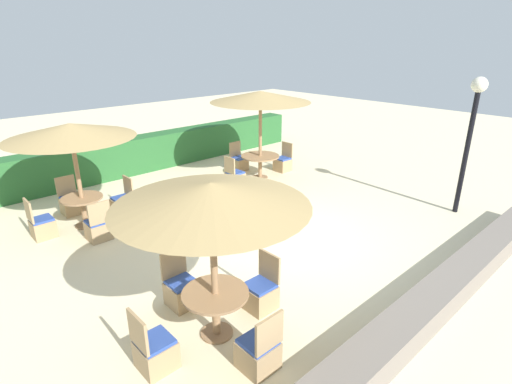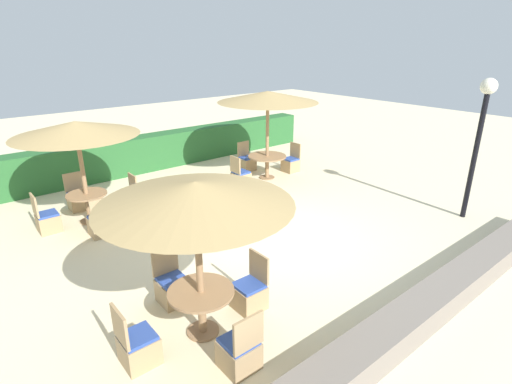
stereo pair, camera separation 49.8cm
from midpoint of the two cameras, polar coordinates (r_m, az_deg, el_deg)
name	(u,v)px [view 2 (the right image)]	position (r m, az deg, el deg)	size (l,w,h in m)	color
ground_plane	(273,237)	(8.91, 4.08, -6.51)	(40.00, 40.00, 0.00)	beige
hedge_row	(146,153)	(13.72, -14.47, 5.41)	(13.00, 0.70, 1.15)	#28602D
stone_border	(426,307)	(7.05, 25.07, -14.75)	(10.00, 0.56, 0.43)	slate
lamp_post	(482,122)	(10.63, 30.74, 8.60)	(0.36, 0.36, 3.32)	black
parasol_back_right	(268,97)	(12.07, 2.91, 13.42)	(3.00, 3.00, 2.69)	#93704C
round_table_back_right	(267,160)	(12.47, 2.75, 4.61)	(1.19, 1.19, 0.73)	#93704C
patio_chair_back_right_north	(247,162)	(13.35, -0.25, 4.26)	(0.46, 0.46, 0.93)	tan
patio_chair_back_right_east	(291,164)	(13.27, 6.06, 4.04)	(0.46, 0.46, 0.93)	tan
patio_chair_back_right_west	(241,177)	(11.86, -1.01, 2.09)	(0.46, 0.46, 0.93)	tan
parasol_back_left	(76,129)	(9.68, -23.02, 8.30)	(2.74, 2.74, 2.42)	#93704C
round_table_back_left	(87,201)	(10.15, -21.66, -1.17)	(0.93, 0.93, 0.71)	#93704C
patio_chair_back_left_east	(128,201)	(10.56, -16.60, -1.26)	(0.46, 0.46, 0.93)	tan
patio_chair_back_left_west	(48,221)	(10.09, -26.40, -3.73)	(0.46, 0.46, 0.93)	tan
patio_chair_back_left_north	(78,199)	(11.10, -22.91, -0.99)	(0.46, 0.46, 0.93)	tan
patio_chair_back_left_south	(101,224)	(9.43, -19.92, -4.39)	(0.46, 0.46, 0.93)	tan
parasol_front_left	(195,194)	(5.21, -6.00, -0.30)	(2.63, 2.63, 2.39)	#93704C
round_table_front_left	(201,301)	(6.02, -5.39, -15.27)	(0.97, 0.97, 0.73)	#93704C
patio_chair_front_left_west	(138,347)	(5.86, -14.07, -20.70)	(0.46, 0.46, 0.93)	tan
patio_chair_front_left_east	(250,293)	(6.65, 1.31, -14.32)	(0.46, 0.46, 0.93)	tan
patio_chair_front_left_south	(240,352)	(5.64, 0.37, -21.91)	(0.46, 0.46, 0.93)	tan
patio_chair_front_left_north	(172,287)	(6.88, -9.79, -13.32)	(0.46, 0.46, 0.93)	tan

